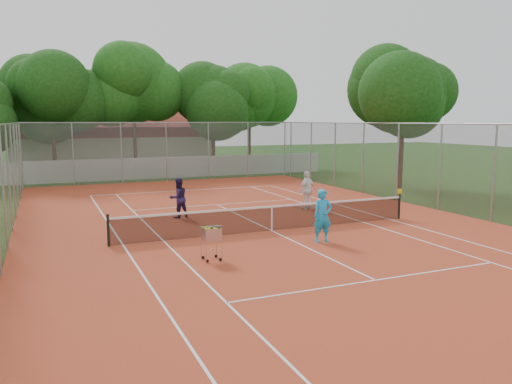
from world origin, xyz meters
name	(u,v)px	position (x,y,z in m)	size (l,w,h in m)	color
ground	(272,231)	(0.00, 0.00, 0.00)	(120.00, 120.00, 0.00)	#183D10
court_pad	(272,231)	(0.00, 0.00, 0.01)	(18.00, 34.00, 0.02)	#AF3F22
court_lines	(272,231)	(0.00, 0.00, 0.02)	(10.98, 23.78, 0.01)	white
tennis_net	(272,218)	(0.00, 0.00, 0.51)	(11.88, 0.10, 0.98)	black
perimeter_fence	(272,179)	(0.00, 0.00, 2.00)	(18.00, 34.00, 4.00)	slate
boundary_wall	(161,168)	(0.00, 19.00, 0.75)	(26.00, 0.30, 1.50)	silver
clubhouse	(113,143)	(-2.00, 29.00, 2.20)	(16.40, 9.00, 4.40)	beige
tropical_trees	(150,109)	(0.00, 22.00, 5.00)	(29.00, 19.00, 10.00)	#0F360D
player_near	(323,216)	(0.86, -2.25, 0.93)	(0.66, 0.43, 1.82)	#1A9FDE
player_far_left	(178,198)	(-2.57, 3.89, 0.87)	(0.83, 0.64, 1.70)	#201746
player_far_right	(307,190)	(3.46, 3.52, 0.92)	(1.05, 0.44, 1.80)	white
ball_hopper	(211,242)	(-3.34, -2.94, 0.57)	(0.53, 0.53, 1.10)	#B6B6BD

